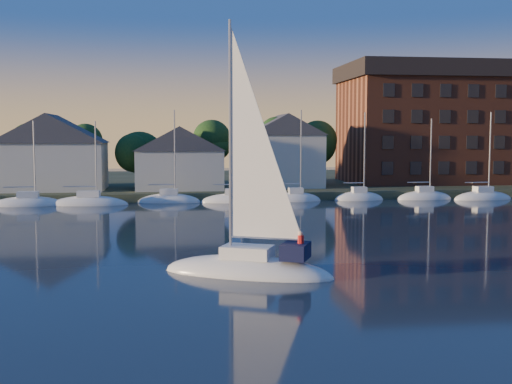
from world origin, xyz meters
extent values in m
plane|color=black|center=(0.00, 0.00, 0.00)|extent=(260.00, 260.00, 0.00)
cube|color=#323A22|center=(0.00, 75.00, 0.00)|extent=(160.00, 50.00, 2.00)
cube|color=brown|center=(0.00, 52.00, 0.00)|extent=(120.00, 3.00, 1.00)
cube|color=beige|center=(-22.00, 58.00, 4.00)|extent=(13.00, 9.00, 6.00)
cube|color=beige|center=(-6.00, 57.00, 3.50)|extent=(11.00, 8.00, 5.00)
cube|color=beige|center=(8.00, 59.00, 4.50)|extent=(10.00, 8.00, 7.00)
cube|color=brown|center=(34.00, 65.00, 8.50)|extent=(30.00, 16.00, 15.00)
cube|color=black|center=(34.00, 65.00, 17.20)|extent=(31.00, 17.00, 2.40)
cylinder|color=#342317|center=(-26.00, 63.00, 2.75)|extent=(0.50, 0.50, 3.50)
sphere|color=#183B15|center=(-26.00, 63.00, 7.20)|extent=(5.40, 5.40, 5.40)
cylinder|color=#342317|center=(-18.00, 63.00, 2.75)|extent=(0.50, 0.50, 3.50)
sphere|color=#183B15|center=(-18.00, 63.00, 7.20)|extent=(5.40, 5.40, 5.40)
cylinder|color=#342317|center=(-10.00, 63.00, 2.75)|extent=(0.50, 0.50, 3.50)
sphere|color=#183B15|center=(-10.00, 63.00, 7.20)|extent=(5.40, 5.40, 5.40)
cylinder|color=#342317|center=(-2.00, 63.00, 2.75)|extent=(0.50, 0.50, 3.50)
sphere|color=#183B15|center=(-2.00, 63.00, 7.20)|extent=(5.40, 5.40, 5.40)
cylinder|color=#342317|center=(6.00, 63.00, 2.75)|extent=(0.50, 0.50, 3.50)
sphere|color=#183B15|center=(6.00, 63.00, 7.20)|extent=(5.40, 5.40, 5.40)
cylinder|color=#342317|center=(14.00, 63.00, 2.75)|extent=(0.50, 0.50, 3.50)
sphere|color=#183B15|center=(14.00, 63.00, 7.20)|extent=(5.40, 5.40, 5.40)
cylinder|color=#342317|center=(22.00, 63.00, 2.75)|extent=(0.50, 0.50, 3.50)
sphere|color=#183B15|center=(22.00, 63.00, 7.20)|extent=(5.40, 5.40, 5.40)
cylinder|color=#342317|center=(30.00, 63.00, 2.75)|extent=(0.50, 0.50, 3.50)
sphere|color=#183B15|center=(30.00, 63.00, 7.20)|extent=(5.40, 5.40, 5.40)
cylinder|color=#342317|center=(38.00, 63.00, 2.75)|extent=(0.50, 0.50, 3.50)
sphere|color=#183B15|center=(38.00, 63.00, 7.20)|extent=(5.40, 5.40, 5.40)
ellipsoid|color=white|center=(-24.00, 49.00, 0.00)|extent=(7.50, 2.40, 2.20)
cube|color=white|center=(-24.00, 49.00, 1.30)|extent=(2.10, 1.32, 0.70)
cylinder|color=#A5A8AD|center=(-23.25, 49.00, 5.95)|extent=(0.16, 0.16, 10.00)
cylinder|color=#A5A8AD|center=(-24.82, 49.00, 2.15)|extent=(3.15, 0.12, 0.12)
ellipsoid|color=white|center=(-16.00, 49.00, 0.00)|extent=(7.50, 2.40, 2.20)
cube|color=white|center=(-16.00, 49.00, 1.30)|extent=(2.10, 1.32, 0.70)
cylinder|color=#A5A8AD|center=(-15.25, 49.00, 5.95)|extent=(0.16, 0.16, 10.00)
cylinder|color=#A5A8AD|center=(-16.82, 49.00, 2.15)|extent=(3.15, 0.12, 0.12)
ellipsoid|color=white|center=(-8.00, 49.00, 0.00)|extent=(7.50, 2.40, 2.20)
cube|color=white|center=(-8.00, 49.00, 1.30)|extent=(2.10, 1.32, 0.70)
cylinder|color=#A5A8AD|center=(-7.25, 49.00, 5.95)|extent=(0.16, 0.16, 10.00)
cylinder|color=#A5A8AD|center=(-8.82, 49.00, 2.15)|extent=(3.15, 0.12, 0.12)
ellipsoid|color=white|center=(0.00, 49.00, 0.00)|extent=(7.50, 2.40, 2.20)
cube|color=white|center=(0.00, 49.00, 1.30)|extent=(2.10, 1.32, 0.70)
cylinder|color=#A5A8AD|center=(0.75, 49.00, 5.95)|extent=(0.16, 0.16, 10.00)
cylinder|color=#A5A8AD|center=(-0.82, 49.00, 2.15)|extent=(3.15, 0.12, 0.12)
ellipsoid|color=white|center=(8.00, 49.00, 0.00)|extent=(7.50, 2.40, 2.20)
cube|color=white|center=(8.00, 49.00, 1.30)|extent=(2.10, 1.32, 0.70)
cylinder|color=#A5A8AD|center=(8.75, 49.00, 5.95)|extent=(0.16, 0.16, 10.00)
cylinder|color=#A5A8AD|center=(7.17, 49.00, 2.15)|extent=(3.15, 0.12, 0.12)
ellipsoid|color=white|center=(16.00, 49.00, 0.00)|extent=(7.50, 2.40, 2.20)
cube|color=white|center=(16.00, 49.00, 1.30)|extent=(2.10, 1.32, 0.70)
cylinder|color=#A5A8AD|center=(16.75, 49.00, 5.95)|extent=(0.16, 0.16, 10.00)
cylinder|color=#A5A8AD|center=(15.18, 49.00, 2.15)|extent=(3.15, 0.12, 0.12)
ellipsoid|color=white|center=(24.00, 49.00, 0.00)|extent=(7.50, 2.40, 2.20)
cube|color=white|center=(24.00, 49.00, 1.30)|extent=(2.10, 1.32, 0.70)
cylinder|color=#A5A8AD|center=(24.75, 49.00, 5.95)|extent=(0.16, 0.16, 10.00)
cylinder|color=#A5A8AD|center=(23.18, 49.00, 2.15)|extent=(3.15, 0.12, 0.12)
ellipsoid|color=white|center=(32.00, 49.00, 0.00)|extent=(7.50, 2.40, 2.20)
cube|color=white|center=(32.00, 49.00, 1.30)|extent=(2.10, 1.32, 0.70)
cylinder|color=#A5A8AD|center=(32.75, 49.00, 5.95)|extent=(0.16, 0.16, 10.00)
cylinder|color=#A5A8AD|center=(31.18, 49.00, 2.15)|extent=(3.15, 0.12, 0.12)
ellipsoid|color=white|center=(-2.99, 9.49, 0.00)|extent=(10.54, 7.19, 2.20)
cube|color=white|center=(-2.99, 9.49, 1.30)|extent=(3.32, 2.81, 0.70)
cylinder|color=#A5A8AD|center=(-3.90, 9.91, 7.69)|extent=(0.16, 0.16, 13.47)
cylinder|color=#A5A8AD|center=(-1.98, 9.02, 2.15)|extent=(3.90, 1.89, 0.12)
cube|color=black|center=(-0.42, 8.30, 1.50)|extent=(2.09, 2.36, 0.90)
camera|label=1|loc=(-7.41, -26.47, 7.96)|focal=45.00mm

